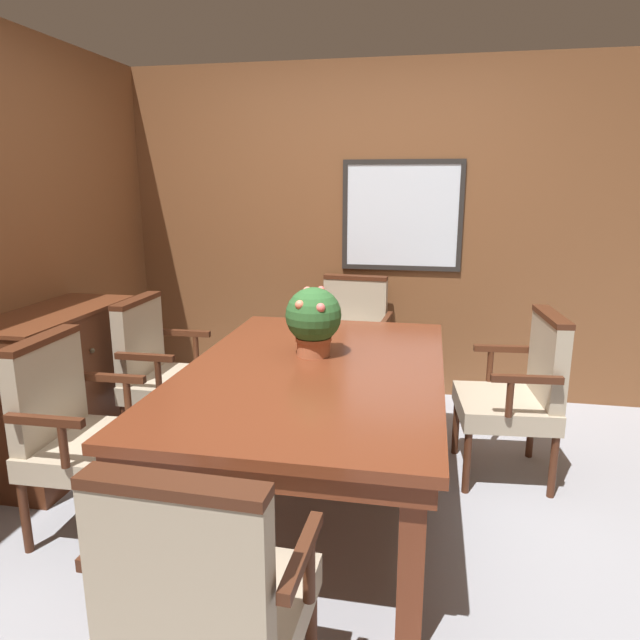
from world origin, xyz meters
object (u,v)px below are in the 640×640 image
chair_head_near (204,599)px  sideboard_cabinet (60,388)px  dining_table (314,383)px  chair_head_far (351,336)px  chair_right_far (520,390)px  chair_left_far (162,368)px  potted_plant (314,319)px  chair_left_near (77,428)px

chair_head_near → sideboard_cabinet: 2.12m
dining_table → chair_head_near: bearing=-91.1°
chair_head_far → sideboard_cabinet: size_ratio=0.92×
dining_table → chair_right_far: size_ratio=2.11×
chair_right_far → sideboard_cabinet: size_ratio=0.92×
chair_left_far → sideboard_cabinet: bearing=123.1°
chair_head_near → chair_right_far: bearing=-118.4°
dining_table → chair_head_near: 1.37m
chair_left_far → sideboard_cabinet: chair_left_far is taller
chair_head_far → chair_left_far: (-1.03, -0.96, 0.00)m
chair_head_far → chair_left_far: same height
chair_left_far → chair_head_near: 2.08m
chair_left_far → potted_plant: (1.00, -0.25, 0.42)m
chair_head_far → dining_table: bearing=-85.4°
sideboard_cabinet → chair_left_far: bearing=33.1°
dining_table → sideboard_cabinet: (-1.52, 0.13, -0.18)m
chair_head_far → chair_left_far: 1.41m
chair_left_far → chair_head_near: (1.01, -1.81, 0.00)m
chair_left_far → potted_plant: bearing=-104.4°
chair_right_far → chair_head_far: bearing=-136.6°
chair_right_far → chair_head_near: bearing=-35.3°
chair_head_near → sideboard_cabinet: bearing=-43.3°
chair_left_far → dining_table: bearing=-113.3°
dining_table → sideboard_cabinet: sideboard_cabinet is taller
chair_left_near → chair_left_far: same height
chair_head_near → potted_plant: 1.61m
chair_head_near → sideboard_cabinet: (-1.49, 1.50, -0.05)m
chair_left_near → chair_right_far: 2.26m
dining_table → chair_left_near: (-1.03, -0.44, -0.13)m
sideboard_cabinet → chair_left_near: bearing=-49.2°
chair_head_far → chair_right_far: same height
chair_head_far → sideboard_cabinet: chair_head_far is taller
chair_left_near → chair_left_far: size_ratio=1.00×
chair_left_near → chair_right_far: (2.07, 0.90, 0.00)m
chair_left_near → potted_plant: bearing=-58.5°
potted_plant → sideboard_cabinet: bearing=-177.8°
chair_left_near → sideboard_cabinet: chair_left_near is taller
chair_right_far → potted_plant: (-1.09, -0.28, 0.42)m
dining_table → chair_left_far: 1.14m
chair_left_near → chair_left_far: 0.88m
chair_head_far → sideboard_cabinet: (-1.51, -1.27, -0.05)m
potted_plant → chair_left_near: bearing=-147.5°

